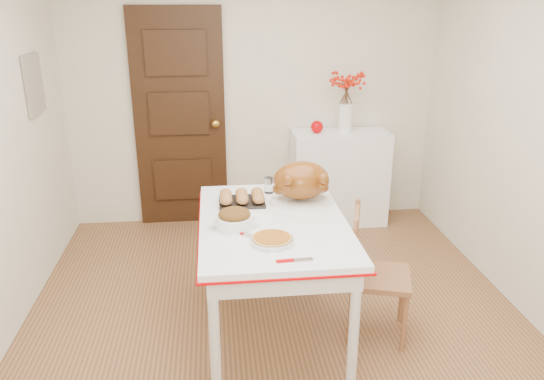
{
  "coord_description": "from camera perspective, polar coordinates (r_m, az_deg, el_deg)",
  "views": [
    {
      "loc": [
        -0.38,
        -3.02,
        2.13
      ],
      "look_at": [
        -0.04,
        0.05,
        0.99
      ],
      "focal_mm": 35.0,
      "sensor_mm": 36.0,
      "label": 1
    }
  ],
  "objects": [
    {
      "name": "sideboard",
      "position": [
        5.22,
        7.2,
        1.3
      ],
      "size": [
        0.92,
        0.41,
        0.92
      ],
      "primitive_type": "cube",
      "color": "white",
      "rests_on": "floor"
    },
    {
      "name": "carving_knife",
      "position": [
        3.1,
        -2.52,
        -4.84
      ],
      "size": [
        0.26,
        0.2,
        0.01
      ],
      "primitive_type": null,
      "rotation": [
        0.0,
        0.0,
        -0.57
      ],
      "color": "silver",
      "rests_on": "kitchen_table"
    },
    {
      "name": "pumpkin_pie",
      "position": [
        3.01,
        0.01,
        -5.27
      ],
      "size": [
        0.28,
        0.28,
        0.05
      ],
      "primitive_type": "cylinder",
      "rotation": [
        0.0,
        0.0,
        -0.15
      ],
      "color": "#9C5413",
      "rests_on": "kitchen_table"
    },
    {
      "name": "wall_back",
      "position": [
        5.11,
        -2.03,
        10.22
      ],
      "size": [
        3.5,
        0.0,
        2.5
      ],
      "primitive_type": "cube",
      "color": "beige",
      "rests_on": "ground"
    },
    {
      "name": "pie_server",
      "position": [
        2.82,
        2.45,
        -7.53
      ],
      "size": [
        0.2,
        0.07,
        0.01
      ],
      "primitive_type": null,
      "rotation": [
        0.0,
        0.0,
        0.06
      ],
      "color": "silver",
      "rests_on": "kitchen_table"
    },
    {
      "name": "turkey_platter",
      "position": [
        3.56,
        3.17,
        0.8
      ],
      "size": [
        0.52,
        0.46,
        0.28
      ],
      "primitive_type": null,
      "rotation": [
        0.0,
        0.0,
        0.28
      ],
      "color": "brown",
      "rests_on": "kitchen_table"
    },
    {
      "name": "drinking_glass",
      "position": [
        3.75,
        -0.33,
        0.53
      ],
      "size": [
        0.07,
        0.07,
        0.11
      ],
      "primitive_type": "cylinder",
      "rotation": [
        0.0,
        0.0,
        0.13
      ],
      "color": "white",
      "rests_on": "kitchen_table"
    },
    {
      "name": "stuffing_dish",
      "position": [
        3.2,
        -4.05,
        -3.08
      ],
      "size": [
        0.35,
        0.32,
        0.11
      ],
      "primitive_type": null,
      "rotation": [
        0.0,
        0.0,
        0.38
      ],
      "color": "brown",
      "rests_on": "kitchen_table"
    },
    {
      "name": "shaker_pair",
      "position": [
        3.84,
        3.57,
        0.79
      ],
      "size": [
        0.1,
        0.05,
        0.09
      ],
      "primitive_type": null,
      "rotation": [
        0.0,
        0.0,
        -0.2
      ],
      "color": "white",
      "rests_on": "kitchen_table"
    },
    {
      "name": "chair_oak",
      "position": [
        3.53,
        11.5,
        -8.84
      ],
      "size": [
        0.49,
        0.49,
        0.88
      ],
      "primitive_type": null,
      "rotation": [
        0.0,
        0.0,
        1.28
      ],
      "color": "#925736",
      "rests_on": "floor"
    },
    {
      "name": "wall_front",
      "position": [
        1.4,
        11.6,
        -19.11
      ],
      "size": [
        3.5,
        0.0,
        2.5
      ],
      "primitive_type": "cube",
      "color": "beige",
      "rests_on": "ground"
    },
    {
      "name": "berry_vase",
      "position": [
        5.04,
        7.98,
        9.3
      ],
      "size": [
        0.29,
        0.29,
        0.56
      ],
      "primitive_type": null,
      "color": "white",
      "rests_on": "sideboard"
    },
    {
      "name": "photo_board",
      "position": [
        4.48,
        -24.25,
        10.33
      ],
      "size": [
        0.03,
        0.35,
        0.45
      ],
      "primitive_type": "cube",
      "color": "#B5AB97",
      "rests_on": "ground"
    },
    {
      "name": "floor",
      "position": [
        3.71,
        0.7,
        -14.81
      ],
      "size": [
        3.5,
        4.0,
        0.0
      ],
      "primitive_type": "cube",
      "color": "brown",
      "rests_on": "ground"
    },
    {
      "name": "apple",
      "position": [
        5.03,
        4.86,
        6.79
      ],
      "size": [
        0.12,
        0.12,
        0.12
      ],
      "primitive_type": "sphere",
      "color": "#C70003",
      "rests_on": "sideboard"
    },
    {
      "name": "kitchen_table",
      "position": [
        3.5,
        0.09,
        -9.34
      ],
      "size": [
        0.93,
        1.36,
        0.81
      ],
      "primitive_type": null,
      "color": "white",
      "rests_on": "floor"
    },
    {
      "name": "rolls_tray",
      "position": [
        3.57,
        -3.25,
        -0.81
      ],
      "size": [
        0.31,
        0.25,
        0.08
      ],
      "primitive_type": null,
      "rotation": [
        0.0,
        0.0,
        -0.02
      ],
      "color": "#B06F38",
      "rests_on": "kitchen_table"
    },
    {
      "name": "door_back",
      "position": [
        5.12,
        -9.87,
        7.44
      ],
      "size": [
        0.85,
        0.06,
        2.06
      ],
      "primitive_type": "cube",
      "color": "black",
      "rests_on": "ground"
    }
  ]
}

